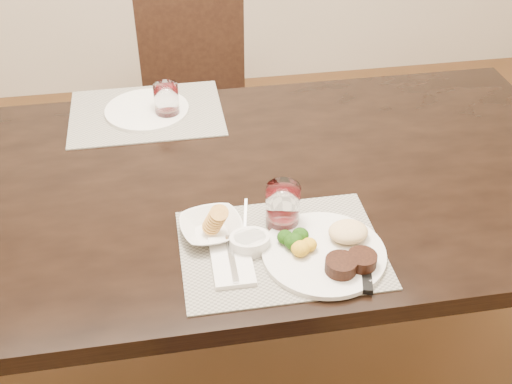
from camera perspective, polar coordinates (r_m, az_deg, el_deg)
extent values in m
plane|color=#4B3118|center=(2.21, -2.23, -14.84)|extent=(4.50, 4.50, 0.00)
cube|color=black|center=(1.70, -2.81, 0.33)|extent=(2.00, 1.00, 0.05)
cube|color=black|center=(2.49, 17.59, 1.29)|extent=(0.08, 0.08, 0.70)
cube|color=black|center=(2.57, -5.07, 6.34)|extent=(0.42, 0.42, 0.04)
cube|color=black|center=(2.54, -8.44, -0.48)|extent=(0.04, 0.04, 0.41)
cube|color=black|center=(2.56, -0.40, 0.34)|extent=(0.04, 0.04, 0.41)
cube|color=black|center=(2.84, -8.80, 3.92)|extent=(0.04, 0.04, 0.41)
cube|color=black|center=(2.85, -1.57, 4.63)|extent=(0.04, 0.04, 0.41)
cube|color=black|center=(2.62, -5.78, 13.04)|extent=(0.42, 0.04, 0.45)
cube|color=gray|center=(1.48, 2.24, -5.06)|extent=(0.46, 0.34, 0.00)
cube|color=gray|center=(2.00, -9.72, 6.95)|extent=(0.46, 0.34, 0.00)
cylinder|color=silver|center=(1.46, 6.04, -5.44)|extent=(0.28, 0.28, 0.01)
cylinder|color=black|center=(1.41, 7.56, -6.48)|extent=(0.07, 0.07, 0.03)
cylinder|color=black|center=(1.43, 9.39, -5.97)|extent=(0.07, 0.07, 0.03)
ellipsoid|color=tan|center=(1.48, 8.20, -3.51)|extent=(0.09, 0.08, 0.04)
ellipsoid|color=#1D460D|center=(1.45, 3.36, -4.39)|extent=(0.04, 0.04, 0.04)
ellipsoid|color=gold|center=(1.43, 3.96, -5.03)|extent=(0.04, 0.04, 0.03)
cube|color=white|center=(1.44, -2.17, -6.16)|extent=(0.09, 0.16, 0.01)
cube|color=white|center=(1.42, -2.07, -6.44)|extent=(0.01, 0.11, 0.00)
cube|color=white|center=(1.47, -2.26, -4.43)|extent=(0.02, 0.04, 0.00)
cube|color=white|center=(1.51, 8.33, -4.09)|extent=(0.06, 0.15, 0.00)
cube|color=black|center=(1.42, 9.77, -7.22)|extent=(0.05, 0.11, 0.01)
imported|color=silver|center=(1.50, -3.98, -3.24)|extent=(0.16, 0.16, 0.04)
cylinder|color=#BA8B3A|center=(1.49, -4.02, -2.53)|extent=(0.04, 0.05, 0.04)
cylinder|color=silver|center=(1.46, -0.55, -4.51)|extent=(0.09, 0.09, 0.04)
cylinder|color=#0D3913|center=(1.45, -0.56, -4.16)|extent=(0.07, 0.07, 0.01)
cube|color=white|center=(1.49, -0.95, -1.96)|extent=(0.01, 0.06, 0.04)
cylinder|color=silver|center=(1.50, 2.40, -1.27)|extent=(0.08, 0.08, 0.11)
cylinder|color=#370507|center=(1.53, 2.36, -2.49)|extent=(0.07, 0.07, 0.03)
cylinder|color=silver|center=(2.00, -9.67, 7.21)|extent=(0.25, 0.25, 0.01)
cylinder|color=silver|center=(1.95, -7.95, 8.07)|extent=(0.07, 0.07, 0.10)
cylinder|color=#370507|center=(1.97, -7.86, 7.10)|extent=(0.06, 0.06, 0.03)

